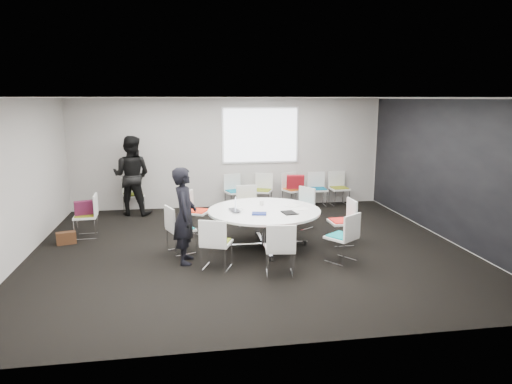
{
  "coord_description": "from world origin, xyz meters",
  "views": [
    {
      "loc": [
        -1.15,
        -8.17,
        2.79
      ],
      "look_at": [
        0.2,
        0.4,
        1.0
      ],
      "focal_mm": 32.0,
      "sensor_mm": 36.0,
      "label": 1
    }
  ],
  "objects": [
    {
      "name": "person_back",
      "position": [
        -2.43,
        3.0,
        0.96
      ],
      "size": [
        1.09,
        0.95,
        1.92
      ],
      "primitive_type": "imported",
      "rotation": [
        0.0,
        0.0,
        2.87
      ],
      "color": "black",
      "rests_on": "ground"
    },
    {
      "name": "chair_ring_e",
      "position": [
        -1.27,
        -0.04,
        0.28
      ],
      "size": [
        0.59,
        0.6,
        0.88
      ],
      "rotation": [
        0.0,
        0.0,
        5.1
      ],
      "color": "silver",
      "rests_on": "ground"
    },
    {
      "name": "chair_back_d",
      "position": [
        2.27,
        3.14,
        0.28
      ],
      "size": [
        0.48,
        0.47,
        0.88
      ],
      "rotation": [
        0.0,
        0.0,
        3.1
      ],
      "color": "silver",
      "rests_on": "ground"
    },
    {
      "name": "papers_right",
      "position": [
        0.92,
        0.29,
        0.73
      ],
      "size": [
        0.36,
        0.36,
        0.0
      ],
      "primitive_type": "cube",
      "rotation": [
        0.0,
        0.0,
        0.81
      ],
      "color": "white",
      "rests_on": "conference_table"
    },
    {
      "name": "laptop_lid",
      "position": [
        -0.25,
        0.01,
        0.86
      ],
      "size": [
        0.06,
        0.3,
        0.22
      ],
      "primitive_type": "cube",
      "rotation": [
        0.0,
        0.0,
        1.43
      ],
      "color": "silver",
      "rests_on": "conference_table"
    },
    {
      "name": "chair_spare_left",
      "position": [
        -3.16,
        1.21,
        0.28
      ],
      "size": [
        0.47,
        0.49,
        0.88
      ],
      "rotation": [
        0.0,
        0.0,
        1.63
      ],
      "color": "silver",
      "rests_on": "ground"
    },
    {
      "name": "person_main",
      "position": [
        -1.18,
        -0.57,
        0.83
      ],
      "size": [
        0.44,
        0.63,
        1.66
      ],
      "primitive_type": "imported",
      "rotation": [
        0.0,
        0.0,
        1.5
      ],
      "color": "black",
      "rests_on": "ground"
    },
    {
      "name": "chair_back_b",
      "position": [
        0.8,
        3.16,
        0.28
      ],
      "size": [
        0.6,
        0.59,
        0.88
      ],
      "rotation": [
        0.0,
        0.0,
        2.75
      ],
      "color": "silver",
      "rests_on": "ground"
    },
    {
      "name": "brown_bag",
      "position": [
        -3.48,
        0.8,
        0.12
      ],
      "size": [
        0.39,
        0.26,
        0.24
      ],
      "primitive_type": "cube",
      "rotation": [
        0.0,
        0.0,
        0.3
      ],
      "color": "#452816",
      "rests_on": "ground"
    },
    {
      "name": "chair_ring_b",
      "position": [
        1.31,
        1.21,
        0.28
      ],
      "size": [
        0.62,
        0.63,
        0.88
      ],
      "rotation": [
        0.0,
        0.0,
        2.13
      ],
      "color": "silver",
      "rests_on": "ground"
    },
    {
      "name": "maroon_bag",
      "position": [
        -3.18,
        1.21,
        0.62
      ],
      "size": [
        0.42,
        0.26,
        0.28
      ],
      "primitive_type": "cube",
      "rotation": [
        0.0,
        0.0,
        0.31
      ],
      "color": "#51152F",
      "rests_on": "chair_spare_left"
    },
    {
      "name": "tablet_folio",
      "position": [
        0.15,
        -0.29,
        0.74
      ],
      "size": [
        0.29,
        0.25,
        0.03
      ],
      "primitive_type": "cube",
      "rotation": [
        0.0,
        0.0,
        -0.2
      ],
      "color": "navy",
      "rests_on": "conference_table"
    },
    {
      "name": "notebook_black",
      "position": [
        0.7,
        -0.3,
        0.74
      ],
      "size": [
        0.26,
        0.33,
        0.02
      ],
      "primitive_type": "cube",
      "rotation": [
        0.0,
        0.0,
        0.15
      ],
      "color": "black",
      "rests_on": "conference_table"
    },
    {
      "name": "room_shell",
      "position": [
        0.09,
        0.0,
        1.4
      ],
      "size": [
        8.08,
        7.08,
        2.88
      ],
      "color": "black",
      "rests_on": "ground"
    },
    {
      "name": "cup",
      "position": [
        0.31,
        0.4,
        0.78
      ],
      "size": [
        0.08,
        0.08,
        0.09
      ],
      "primitive_type": "cylinder",
      "color": "white",
      "rests_on": "conference_table"
    },
    {
      "name": "phone",
      "position": [
        0.8,
        -0.37,
        0.73
      ],
      "size": [
        0.16,
        0.11,
        0.01
      ],
      "primitive_type": "cube",
      "rotation": [
        0.0,
        0.0,
        -0.35
      ],
      "color": "black",
      "rests_on": "conference_table"
    },
    {
      "name": "chair_ring_h",
      "position": [
        1.48,
        -0.98,
        0.28
      ],
      "size": [
        0.63,
        0.63,
        0.88
      ],
      "rotation": [
        0.0,
        0.0,
        6.9
      ],
      "color": "silver",
      "rests_on": "ground"
    },
    {
      "name": "chair_ring_d",
      "position": [
        -0.93,
        1.21,
        0.28
      ],
      "size": [
        0.6,
        0.61,
        0.88
      ],
      "rotation": [
        0.0,
        0.0,
        4.26
      ],
      "color": "silver",
      "rests_on": "ground"
    },
    {
      "name": "conference_table",
      "position": [
        0.3,
        0.05,
        0.53
      ],
      "size": [
        2.12,
        2.12,
        0.73
      ],
      "color": "silver",
      "rests_on": "ground"
    },
    {
      "name": "projection_screen",
      "position": [
        0.8,
        3.46,
        1.85
      ],
      "size": [
        1.9,
        0.03,
        1.35
      ],
      "primitive_type": "cube",
      "color": "white",
      "rests_on": "room_shell"
    },
    {
      "name": "red_jacket",
      "position": [
        1.62,
        2.94,
        0.7
      ],
      "size": [
        0.45,
        0.2,
        0.36
      ],
      "primitive_type": "cube",
      "rotation": [
        0.17,
        0.0,
        -0.1
      ],
      "color": "maroon",
      "rests_on": "chair_back_c"
    },
    {
      "name": "chair_back_a",
      "position": [
        0.1,
        3.17,
        0.28
      ],
      "size": [
        0.57,
        0.56,
        0.88
      ],
      "rotation": [
        0.0,
        0.0,
        3.44
      ],
      "color": "silver",
      "rests_on": "ground"
    },
    {
      "name": "laptop",
      "position": [
        -0.21,
        0.02,
        0.74
      ],
      "size": [
        0.31,
        0.4,
        0.03
      ],
      "primitive_type": "imported",
      "rotation": [
        0.0,
        0.0,
        1.79
      ],
      "color": "#333338",
      "rests_on": "conference_table"
    },
    {
      "name": "papers_front",
      "position": [
        0.99,
        -0.0,
        0.73
      ],
      "size": [
        0.34,
        0.27,
        0.0
      ],
      "primitive_type": "cube",
      "rotation": [
        0.0,
        0.0,
        0.22
      ],
      "color": "white",
      "rests_on": "conference_table"
    },
    {
      "name": "chair_ring_c",
      "position": [
        0.2,
        1.56,
        0.28
      ],
      "size": [
        0.47,
        0.46,
        0.88
      ],
      "rotation": [
        0.0,
        0.0,
        3.17
      ],
      "color": "silver",
      "rests_on": "ground"
    },
    {
      "name": "chair_ring_f",
      "position": [
        -0.68,
        -0.97,
        0.28
      ],
      "size": [
        0.59,
        0.58,
        0.88
      ],
      "rotation": [
        0.0,
        0.0,
        5.91
      ],
      "color": "silver",
      "rests_on": "ground"
    },
    {
      "name": "chair_person_back",
      "position": [
        -2.44,
        3.16,
        0.28
      ],
      "size": [
        0.59,
        0.58,
        0.88
      ],
      "rotation": [
        0.0,
        0.0,
        3.51
      ],
      "color": "silver",
      "rests_on": "ground"
    },
    {
      "name": "chair_back_c",
      "position": [
        1.61,
        3.16,
        0.28
      ],
      "size": [
        0.59,
        0.58,
        0.88
      ],
      "rotation": [
        0.0,
        0.0,
        3.51
      ],
      "color": "silver",
      "rests_on": "ground"
    },
    {
      "name": "chair_back_e",
      "position": [
        2.87,
        3.17,
        0.28
      ],
      "size": [
        0.49,
        0.48,
        0.88
      ],
      "rotation": [
        0.0,
        0.0,
        3.22
      ],
      "color": "silver",
      "rests_on": "ground"
    },
    {
      "name": "chair_ring_g",
      "position": [
        0.3,
        -1.4,
        0.28
      ],
      "size": [
        0.51,
        0.5,
        0.88
      ],
      "rotation": [
        0.0,
        0.0,
        6.16
      ],
      "color": "silver",
      "rests_on": "ground"
    },
    {
      "name": "chair_ring_a",
      "position": [
        1.82,
        -0.02,
        0.28
      ],
      "size": [
        0.46,
        0.47,
        0.88
      ],
      "rotation": [
        0.0,
        0.0,
        1.6
      ],
      "color": "silver",
      "rests_on": "ground"
    }
  ]
}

